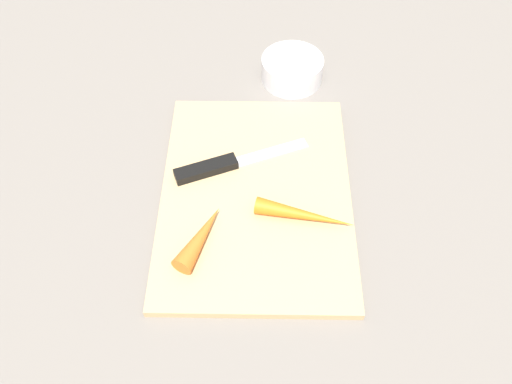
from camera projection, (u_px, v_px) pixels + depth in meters
name	position (u px, v px, depth m)	size (l,w,h in m)	color
ground_plane	(256.00, 197.00, 0.73)	(1.40, 1.40, 0.00)	slate
cutting_board	(256.00, 195.00, 0.73)	(0.36, 0.26, 0.01)	tan
knife	(215.00, 167.00, 0.74)	(0.09, 0.19, 0.01)	#B7B7BC
carrot_long	(305.00, 215.00, 0.68)	(0.02, 0.02, 0.13)	orange
carrot_short	(201.00, 237.00, 0.66)	(0.03, 0.03, 0.10)	orange
small_bowl	(292.00, 69.00, 0.86)	(0.10, 0.10, 0.04)	silver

